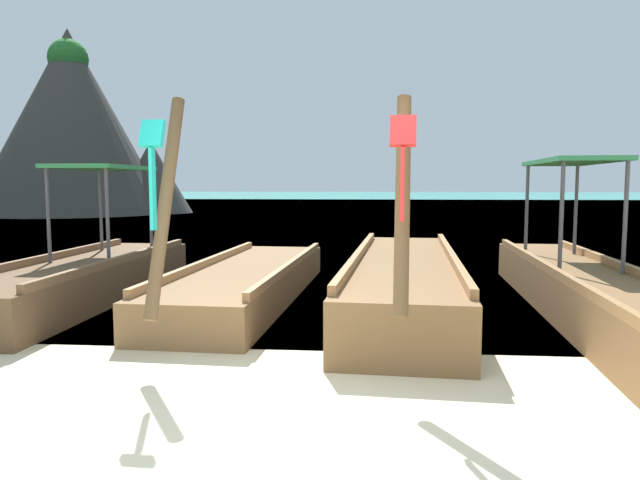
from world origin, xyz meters
TOP-DOWN VIEW (x-y plane):
  - ground at (0.00, 0.00)m, footprint 120.00×120.00m
  - sea_water at (0.00, 62.04)m, footprint 120.00×120.00m
  - longtail_boat_blue_ribbon at (-3.36, 4.29)m, footprint 1.25×5.78m
  - longtail_boat_turquoise_ribbon at (-1.08, 4.57)m, footprint 1.61×6.13m
  - longtail_boat_red_ribbon at (1.13, 4.43)m, footprint 1.75×6.81m
  - longtail_boat_violet_ribbon at (3.33, 3.84)m, footprint 1.45×7.40m
  - karst_rock at (-15.59, 28.05)m, footprint 11.61×10.44m

SIDE VIEW (x-z plane):
  - ground at x=0.00m, z-range 0.00..0.00m
  - sea_water at x=0.00m, z-range 0.00..0.00m
  - longtail_boat_turquoise_ribbon at x=-1.08m, z-range -0.98..1.49m
  - longtail_boat_red_ribbon at x=1.13m, z-range -0.87..1.52m
  - longtail_boat_blue_ribbon at x=-3.36m, z-range -0.92..1.60m
  - longtail_boat_violet_ribbon at x=3.33m, z-range -0.95..1.65m
  - karst_rock at x=-15.59m, z-range -0.19..9.95m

